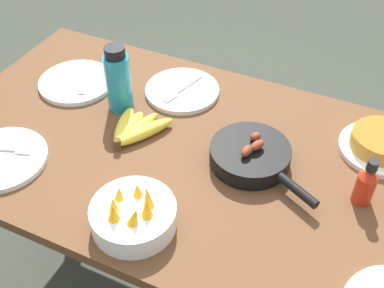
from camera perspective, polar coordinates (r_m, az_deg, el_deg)
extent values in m
plane|color=#383D33|center=(1.90, 0.00, -16.59)|extent=(14.00, 14.00, 0.00)
cube|color=brown|center=(1.35, 0.00, -1.48)|extent=(1.50, 0.82, 0.03)
cylinder|color=brown|center=(2.10, -13.11, 3.28)|extent=(0.07, 0.07, 0.67)
ellipsoid|color=yellow|center=(1.37, -5.72, 1.35)|extent=(0.13, 0.18, 0.04)
ellipsoid|color=yellow|center=(1.39, -6.54, 1.72)|extent=(0.07, 0.18, 0.03)
ellipsoid|color=yellow|center=(1.39, -7.41, 1.83)|extent=(0.05, 0.16, 0.04)
ellipsoid|color=yellow|center=(1.40, -8.03, 2.08)|extent=(0.09, 0.17, 0.04)
cylinder|color=#4C3819|center=(1.35, -8.81, -0.06)|extent=(0.02, 0.02, 0.04)
cylinder|color=black|center=(1.32, 6.81, -1.97)|extent=(0.21, 0.21, 0.01)
cylinder|color=black|center=(1.30, 6.90, -1.15)|extent=(0.22, 0.22, 0.04)
cylinder|color=black|center=(1.22, 12.34, -5.32)|extent=(0.12, 0.08, 0.02)
ellipsoid|color=brown|center=(1.27, 7.73, -0.16)|extent=(0.04, 0.05, 0.03)
ellipsoid|color=brown|center=(1.30, 7.51, 0.87)|extent=(0.04, 0.04, 0.03)
ellipsoid|color=brown|center=(1.25, 6.51, -0.75)|extent=(0.03, 0.04, 0.03)
cylinder|color=white|center=(1.43, 21.34, -0.52)|extent=(0.22, 0.22, 0.02)
cylinder|color=gold|center=(1.42, 21.62, 0.32)|extent=(0.17, 0.17, 0.04)
cylinder|color=#9B601E|center=(1.40, 21.85, 0.97)|extent=(0.17, 0.17, 0.00)
cylinder|color=white|center=(1.40, -21.64, -1.67)|extent=(0.25, 0.25, 0.02)
cube|color=silver|center=(1.39, -19.35, -0.83)|extent=(0.05, 0.03, 0.00)
cylinder|color=white|center=(1.62, -13.54, 7.13)|extent=(0.24, 0.24, 0.02)
cylinder|color=silver|center=(1.63, -12.80, 7.99)|extent=(0.07, 0.10, 0.01)
cube|color=silver|center=(1.57, -12.96, 6.31)|extent=(0.04, 0.05, 0.00)
cylinder|color=white|center=(1.54, -1.17, 6.35)|extent=(0.24, 0.24, 0.02)
cylinder|color=silver|center=(1.55, -0.38, 7.00)|extent=(0.04, 0.12, 0.01)
cube|color=silver|center=(1.50, -2.61, 5.52)|extent=(0.03, 0.05, 0.00)
cylinder|color=white|center=(1.15, -6.94, -8.50)|extent=(0.20, 0.20, 0.06)
cone|color=#F4A819|center=(1.10, -5.36, -7.64)|extent=(0.03, 0.04, 0.06)
cone|color=#F4A819|center=(1.12, -5.26, -6.33)|extent=(0.05, 0.05, 0.06)
cone|color=#F4A819|center=(1.14, -6.47, -5.49)|extent=(0.03, 0.03, 0.04)
cone|color=#F4A819|center=(1.14, -8.64, -5.87)|extent=(0.03, 0.04, 0.04)
cone|color=#F4A819|center=(1.12, -9.29, -7.14)|extent=(0.04, 0.05, 0.04)
cone|color=#F4A819|center=(1.10, -9.27, -8.13)|extent=(0.05, 0.05, 0.05)
cone|color=#F4A819|center=(1.09, -6.83, -8.58)|extent=(0.05, 0.05, 0.06)
cylinder|color=teal|center=(1.45, -8.70, 7.16)|extent=(0.08, 0.08, 0.18)
cylinder|color=black|center=(1.39, -9.16, 10.70)|extent=(0.06, 0.06, 0.03)
cylinder|color=#B72814|center=(1.26, 19.74, -5.02)|extent=(0.05, 0.05, 0.09)
cone|color=#B72814|center=(1.22, 20.33, -3.27)|extent=(0.05, 0.05, 0.02)
cylinder|color=black|center=(1.20, 20.63, -2.40)|extent=(0.03, 0.03, 0.03)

